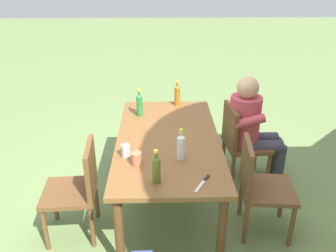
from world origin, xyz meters
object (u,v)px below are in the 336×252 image
at_px(person_in_white_shirt, 251,125).
at_px(cup_terracotta, 136,159).
at_px(cup_steel, 126,151).
at_px(bottle_amber, 177,95).
at_px(bottle_clear, 181,146).
at_px(chair_far_left, 240,140).
at_px(table_knife, 203,182).
at_px(bottle_green, 140,104).
at_px(chair_far_right, 259,183).
at_px(chair_near_right, 78,186).
at_px(bottle_olive, 156,168).
at_px(dining_table, 168,145).

height_order(person_in_white_shirt, cup_terracotta, person_in_white_shirt).
bearing_deg(cup_steel, bottle_amber, 156.82).
height_order(bottle_amber, bottle_clear, bottle_amber).
xyz_separation_m(chair_far_left, table_knife, (1.12, -0.53, 0.25)).
height_order(bottle_green, table_knife, bottle_green).
height_order(chair_far_right, table_knife, chair_far_right).
bearing_deg(chair_near_right, chair_far_right, 90.10).
height_order(bottle_amber, cup_terracotta, bottle_amber).
relative_size(bottle_green, table_knife, 1.34).
xyz_separation_m(bottle_amber, cup_steel, (1.12, -0.48, -0.07)).
height_order(bottle_olive, bottle_amber, bottle_amber).
xyz_separation_m(bottle_olive, bottle_green, (-1.22, -0.18, 0.01)).
bearing_deg(cup_steel, bottle_green, 174.80).
xyz_separation_m(bottle_clear, cup_steel, (-0.05, -0.45, -0.06)).
xyz_separation_m(person_in_white_shirt, bottle_clear, (0.78, -0.78, 0.19)).
xyz_separation_m(chair_far_right, bottle_olive, (0.31, -0.87, 0.36)).
bearing_deg(chair_far_left, bottle_olive, -38.28).
xyz_separation_m(chair_near_right, cup_terracotta, (0.06, 0.51, 0.30)).
height_order(bottle_amber, cup_steel, bottle_amber).
bearing_deg(person_in_white_shirt, bottle_clear, -45.01).
height_order(chair_far_right, cup_terracotta, chair_far_right).
bearing_deg(cup_steel, bottle_olive, 34.47).
bearing_deg(person_in_white_shirt, chair_near_right, -63.90).
relative_size(bottle_clear, table_knife, 1.24).
xyz_separation_m(chair_near_right, person_in_white_shirt, (-0.81, 1.65, 0.17)).
distance_m(bottle_amber, cup_steel, 1.22).
distance_m(bottle_olive, bottle_amber, 1.52).
xyz_separation_m(chair_far_left, bottle_amber, (-0.40, -0.65, 0.37)).
bearing_deg(bottle_clear, chair_far_left, 138.99).
xyz_separation_m(chair_far_right, bottle_clear, (-0.02, -0.67, 0.36)).
distance_m(chair_far_left, bottle_clear, 1.09).
distance_m(chair_far_left, chair_far_right, 0.80).
xyz_separation_m(dining_table, cup_terracotta, (0.46, -0.26, 0.13)).
distance_m(chair_near_right, bottle_olive, 0.82).
distance_m(dining_table, cup_terracotta, 0.54).
relative_size(person_in_white_shirt, bottle_amber, 4.09).
distance_m(chair_far_right, bottle_amber, 1.41).
height_order(chair_far_right, bottle_clear, bottle_clear).
bearing_deg(cup_terracotta, chair_near_right, -96.37).
relative_size(chair_far_left, cup_steel, 8.21).
bearing_deg(bottle_olive, table_knife, 86.65).
relative_size(chair_far_left, table_knife, 3.99).
bearing_deg(table_knife, dining_table, -161.52).
bearing_deg(bottle_clear, bottle_olive, -30.94).
xyz_separation_m(chair_far_left, chair_far_right, (0.80, -0.00, 0.00)).
height_order(person_in_white_shirt, bottle_green, person_in_white_shirt).
distance_m(chair_near_right, bottle_green, 1.10).
relative_size(bottle_olive, cup_terracotta, 2.54).
bearing_deg(bottle_olive, bottle_amber, 171.54).
bearing_deg(bottle_clear, cup_terracotta, -77.27).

